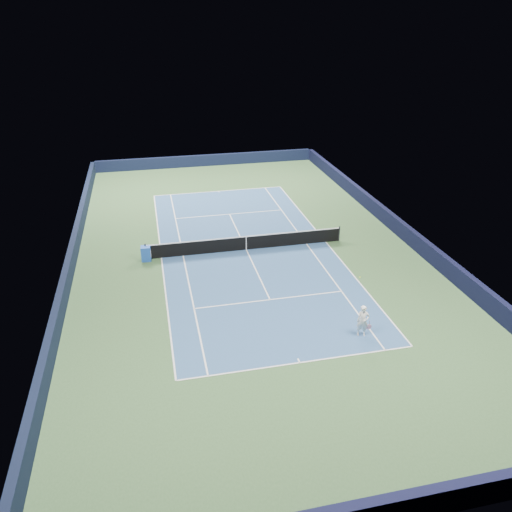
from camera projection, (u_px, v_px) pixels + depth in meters
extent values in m
plane|color=#34542E|center=(246.00, 250.00, 32.59)|extent=(40.00, 40.00, 0.00)
cube|color=black|center=(206.00, 160.00, 49.65)|extent=(22.00, 0.35, 1.10)
cube|color=#111233|center=(378.00, 512.00, 15.03)|extent=(22.00, 0.35, 1.10)
cube|color=black|center=(399.00, 228.00, 34.45)|extent=(0.35, 40.00, 1.10)
cube|color=black|center=(72.00, 258.00, 30.23)|extent=(0.35, 40.00, 1.10)
cube|color=#2D5180|center=(246.00, 250.00, 32.58)|extent=(10.97, 23.77, 0.01)
cube|color=white|center=(219.00, 191.00, 42.96)|extent=(10.97, 0.08, 0.00)
cube|color=white|center=(300.00, 363.00, 22.20)|extent=(10.97, 0.08, 0.00)
cube|color=white|center=(326.00, 242.00, 33.65)|extent=(0.08, 23.77, 0.00)
cube|color=white|center=(161.00, 258.00, 31.51)|extent=(0.08, 23.77, 0.00)
cube|color=white|center=(306.00, 244.00, 33.38)|extent=(0.08, 23.77, 0.00)
cube|color=white|center=(183.00, 256.00, 31.78)|extent=(0.08, 23.77, 0.00)
cube|color=white|center=(230.00, 214.00, 38.17)|extent=(8.23, 0.08, 0.00)
cube|color=white|center=(270.00, 300.00, 26.99)|extent=(8.23, 0.08, 0.00)
cube|color=white|center=(246.00, 250.00, 32.58)|extent=(0.08, 12.80, 0.00)
cube|color=white|center=(219.00, 192.00, 42.83)|extent=(0.08, 0.30, 0.00)
cube|color=white|center=(299.00, 361.00, 22.33)|extent=(0.08, 0.30, 0.00)
cylinder|color=black|center=(146.00, 252.00, 31.10)|extent=(0.10, 0.10, 1.07)
cylinder|color=black|center=(339.00, 234.00, 33.60)|extent=(0.10, 0.10, 1.07)
cube|color=black|center=(246.00, 243.00, 32.38)|extent=(12.80, 0.03, 0.91)
cube|color=white|center=(246.00, 237.00, 32.16)|extent=(12.80, 0.04, 0.06)
cube|color=white|center=(246.00, 243.00, 32.38)|extent=(0.05, 0.04, 0.91)
cube|color=blue|center=(146.00, 254.00, 31.00)|extent=(0.62, 0.57, 0.95)
cube|color=white|center=(151.00, 253.00, 31.07)|extent=(0.06, 0.42, 0.42)
imported|color=white|center=(363.00, 321.00, 23.74)|extent=(0.66, 0.51, 1.61)
cylinder|color=pink|center=(369.00, 323.00, 23.80)|extent=(0.03, 0.03, 0.27)
cylinder|color=black|center=(369.00, 327.00, 23.91)|extent=(0.27, 0.02, 0.27)
cylinder|color=pink|center=(369.00, 327.00, 23.91)|extent=(0.28, 0.03, 0.28)
sphere|color=#C4E330|center=(360.00, 277.00, 23.81)|extent=(0.07, 0.07, 0.07)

